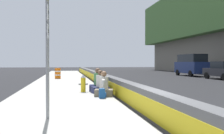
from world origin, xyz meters
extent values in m
plane|color=#232326|center=(0.00, 0.00, 0.00)|extent=(160.00, 160.00, 0.00)
cube|color=#A8A59E|center=(0.00, 2.65, 0.07)|extent=(80.00, 4.40, 0.14)
cube|color=#545456|center=(0.00, 0.00, 0.42)|extent=(76.00, 0.44, 0.85)
cube|color=gold|center=(0.00, 0.23, 0.38)|extent=(74.48, 0.01, 0.54)
cylinder|color=gray|center=(-0.05, 2.92, 1.94)|extent=(0.09, 0.09, 3.60)
cube|color=white|center=(-0.05, 2.90, 2.94)|extent=(0.44, 0.02, 0.36)
cube|color=black|center=(-0.05, 2.88, 2.94)|extent=(0.30, 0.01, 0.10)
cube|color=white|center=(-0.05, 2.90, 2.44)|extent=(0.44, 0.02, 0.36)
cube|color=black|center=(-0.05, 2.88, 2.44)|extent=(0.30, 0.01, 0.10)
cylinder|color=gold|center=(6.25, 1.58, 0.50)|extent=(0.24, 0.24, 0.72)
cone|color=gray|center=(6.25, 1.58, 0.94)|extent=(0.26, 0.26, 0.16)
cylinder|color=gray|center=(6.25, 1.41, 0.54)|extent=(0.10, 0.12, 0.10)
cylinder|color=gray|center=(6.25, 1.75, 0.54)|extent=(0.10, 0.12, 0.10)
cube|color=#706651|center=(4.42, 0.79, 0.29)|extent=(0.82, 0.91, 0.30)
cylinder|color=beige|center=(4.42, 0.79, 0.72)|extent=(0.38, 0.38, 0.56)
sphere|color=#8E6647|center=(4.42, 0.79, 1.12)|extent=(0.25, 0.25, 0.25)
cylinder|color=beige|center=(4.63, 0.74, 0.66)|extent=(0.31, 0.19, 0.49)
cylinder|color=beige|center=(4.22, 0.83, 0.66)|extent=(0.31, 0.19, 0.49)
cube|color=#23284C|center=(5.68, 0.80, 0.29)|extent=(0.80, 0.90, 0.30)
cylinder|color=beige|center=(5.68, 0.80, 0.72)|extent=(0.38, 0.38, 0.57)
sphere|color=brown|center=(5.68, 0.80, 1.13)|extent=(0.25, 0.25, 0.25)
cylinder|color=beige|center=(5.89, 0.83, 0.67)|extent=(0.31, 0.18, 0.50)
cylinder|color=beige|center=(5.48, 0.76, 0.67)|extent=(0.31, 0.18, 0.50)
cube|color=#23284C|center=(6.61, 0.81, 0.30)|extent=(0.82, 0.93, 0.32)
cylinder|color=#4C8951|center=(6.61, 0.81, 0.76)|extent=(0.41, 0.41, 0.60)
sphere|color=brown|center=(6.61, 0.81, 1.19)|extent=(0.27, 0.27, 0.27)
cylinder|color=#4C8951|center=(6.84, 0.78, 0.70)|extent=(0.32, 0.18, 0.53)
cylinder|color=#4C8951|center=(6.39, 0.83, 0.70)|extent=(0.32, 0.18, 0.53)
cube|color=navy|center=(3.73, 0.97, 0.34)|extent=(0.32, 0.22, 0.40)
cube|color=navy|center=(3.73, 0.83, 0.28)|extent=(0.22, 0.06, 0.20)
cylinder|color=orange|center=(17.66, 3.15, 0.61)|extent=(0.52, 0.52, 0.95)
cylinder|color=white|center=(17.66, 3.15, 0.80)|extent=(0.54, 0.54, 0.10)
cylinder|color=white|center=(17.66, 3.15, 0.47)|extent=(0.54, 0.54, 0.10)
cube|color=#28282D|center=(15.97, -12.19, 0.69)|extent=(4.55, 1.92, 0.72)
cube|color=black|center=(15.87, -12.19, 1.38)|extent=(2.24, 1.68, 0.66)
cylinder|color=black|center=(17.39, -11.29, 0.33)|extent=(0.67, 0.24, 0.66)
cylinder|color=black|center=(17.43, -13.02, 0.33)|extent=(0.67, 0.24, 0.66)
cylinder|color=black|center=(14.51, -11.37, 0.33)|extent=(0.67, 0.24, 0.66)
cube|color=navy|center=(22.56, -12.15, 1.01)|extent=(5.16, 2.12, 1.30)
cube|color=black|center=(22.46, -12.16, 2.11)|extent=(4.15, 1.90, 0.90)
cylinder|color=black|center=(24.16, -11.16, 0.36)|extent=(0.73, 0.24, 0.72)
cylinder|color=black|center=(24.22, -13.04, 0.36)|extent=(0.73, 0.24, 0.72)
cylinder|color=black|center=(20.90, -11.27, 0.36)|extent=(0.73, 0.24, 0.72)
cylinder|color=black|center=(20.96, -13.15, 0.36)|extent=(0.73, 0.24, 0.72)
camera|label=1|loc=(-7.41, 2.44, 1.64)|focal=43.62mm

